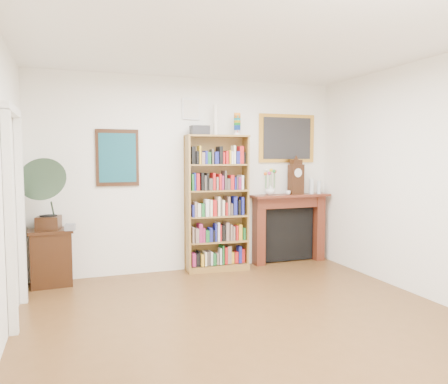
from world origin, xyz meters
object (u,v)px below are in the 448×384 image
at_px(mantel_clock, 296,178).
at_px(bottle_right, 319,187).
at_px(cd_stack, 70,227).
at_px(bookshelf, 217,195).
at_px(teacup, 288,193).
at_px(bottle_left, 312,186).
at_px(gramophone, 47,190).
at_px(side_cabinet, 51,258).
at_px(flower_vase, 270,190).
at_px(fireplace, 289,222).

xyz_separation_m(mantel_clock, bottle_right, (0.42, -0.00, -0.16)).
bearing_deg(cd_stack, bookshelf, 5.04).
height_order(mantel_clock, teacup, mantel_clock).
bearing_deg(cd_stack, bottle_left, 3.42).
bearing_deg(gramophone, bookshelf, 14.48).
height_order(side_cabinet, mantel_clock, mantel_clock).
xyz_separation_m(side_cabinet, flower_vase, (3.15, 0.09, 0.79)).
bearing_deg(bottle_left, cd_stack, -176.58).
height_order(bookshelf, teacup, bookshelf).
bearing_deg(bottle_right, gramophone, -177.12).
height_order(bottle_left, bottle_right, bottle_left).
relative_size(flower_vase, teacup, 1.89).
xyz_separation_m(side_cabinet, mantel_clock, (3.58, 0.06, 0.97)).
distance_m(flower_vase, bottle_left, 0.72).
height_order(gramophone, teacup, gramophone).
xyz_separation_m(bottle_left, bottle_right, (0.13, -0.01, -0.02)).
distance_m(mantel_clock, bottle_left, 0.32).
bearing_deg(mantel_clock, side_cabinet, 171.48).
xyz_separation_m(fireplace, mantel_clock, (0.08, -0.06, 0.71)).
relative_size(teacup, bottle_right, 0.40).
bearing_deg(fireplace, side_cabinet, -179.32).
bearing_deg(gramophone, fireplace, 14.36).
height_order(mantel_clock, bottle_left, mantel_clock).
bearing_deg(side_cabinet, cd_stack, -35.00).
relative_size(bottle_left, bottle_right, 1.20).
bearing_deg(flower_vase, side_cabinet, -178.43).
xyz_separation_m(bookshelf, flower_vase, (0.87, 0.05, 0.05)).
bearing_deg(bottle_left, fireplace, 172.38).
distance_m(bookshelf, flower_vase, 0.88).
bearing_deg(side_cabinet, fireplace, -1.86).
bearing_deg(bookshelf, cd_stack, -170.56).
xyz_separation_m(cd_stack, mantel_clock, (3.33, 0.20, 0.57)).
xyz_separation_m(gramophone, teacup, (3.44, 0.17, -0.14)).
distance_m(bookshelf, bottle_right, 1.72).
xyz_separation_m(fireplace, gramophone, (-3.51, -0.27, 0.62)).
xyz_separation_m(side_cabinet, bottle_left, (3.86, 0.07, 0.83)).
bearing_deg(fireplace, gramophone, -176.96).
relative_size(cd_stack, flower_vase, 0.78).
bearing_deg(mantel_clock, bottle_left, -6.77).
height_order(bookshelf, side_cabinet, bookshelf).
bearing_deg(bookshelf, mantel_clock, 5.47).
bearing_deg(bottle_left, bookshelf, -178.65).
xyz_separation_m(mantel_clock, teacup, (-0.15, -0.04, -0.23)).
height_order(side_cabinet, gramophone, gramophone).
distance_m(cd_stack, bottle_left, 3.65).
relative_size(fireplace, flower_vase, 8.40).
bearing_deg(gramophone, cd_stack, 9.82).
height_order(gramophone, flower_vase, gramophone).
distance_m(side_cabinet, gramophone, 0.90).
distance_m(gramophone, flower_vase, 3.17).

